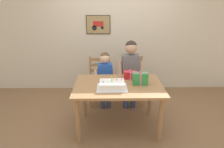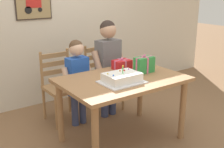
{
  "view_description": "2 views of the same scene",
  "coord_description": "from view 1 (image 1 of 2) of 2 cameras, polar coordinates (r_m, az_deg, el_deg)",
  "views": [
    {
      "loc": [
        -0.14,
        -2.84,
        1.99
      ],
      "look_at": [
        -0.1,
        -0.02,
        0.94
      ],
      "focal_mm": 32.58,
      "sensor_mm": 36.0,
      "label": 1
    },
    {
      "loc": [
        -1.79,
        -2.33,
        1.7
      ],
      "look_at": [
        -0.14,
        -0.01,
        0.83
      ],
      "focal_mm": 45.34,
      "sensor_mm": 36.0,
      "label": 2
    }
  ],
  "objects": [
    {
      "name": "ground_plane",
      "position": [
        3.47,
        1.67,
        -14.51
      ],
      "size": [
        20.0,
        20.0,
        0.0
      ],
      "primitive_type": "plane",
      "color": "#846042"
    },
    {
      "name": "back_wall",
      "position": [
        4.5,
        0.94,
        11.66
      ],
      "size": [
        6.4,
        0.11,
        2.6
      ],
      "color": "beige",
      "rests_on": "ground"
    },
    {
      "name": "dining_table",
      "position": [
        3.14,
        1.79,
        -4.77
      ],
      "size": [
        1.34,
        0.9,
        0.75
      ],
      "color": "#9E7047",
      "rests_on": "ground"
    },
    {
      "name": "birthday_cake",
      "position": [
        2.97,
        0.0,
        -3.11
      ],
      "size": [
        0.44,
        0.34,
        0.19
      ],
      "color": "silver",
      "rests_on": "dining_table"
    },
    {
      "name": "gift_box_red_large",
      "position": [
        3.12,
        7.9,
        -1.25
      ],
      "size": [
        0.24,
        0.13,
        0.22
      ],
      "color": "#2D8E42",
      "rests_on": "dining_table"
    },
    {
      "name": "gift_box_beside_cake",
      "position": [
        3.36,
        5.13,
        -0.18
      ],
      "size": [
        0.21,
        0.16,
        0.15
      ],
      "color": "red",
      "rests_on": "dining_table"
    },
    {
      "name": "chair_left",
      "position": [
        4.03,
        -3.45,
        -1.74
      ],
      "size": [
        0.43,
        0.43,
        0.92
      ],
      "color": "#A87A4C",
      "rests_on": "ground"
    },
    {
      "name": "chair_right",
      "position": [
        4.05,
        5.8,
        -1.68
      ],
      "size": [
        0.43,
        0.43,
        0.92
      ],
      "color": "#A87A4C",
      "rests_on": "ground"
    },
    {
      "name": "child_older",
      "position": [
        3.69,
        5.22,
        1.51
      ],
      "size": [
        0.48,
        0.28,
        1.31
      ],
      "color": "#38426B",
      "rests_on": "ground"
    },
    {
      "name": "child_younger",
      "position": [
        3.72,
        -1.94,
        -0.34
      ],
      "size": [
        0.41,
        0.24,
        1.1
      ],
      "color": "#38426B",
      "rests_on": "ground"
    }
  ]
}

